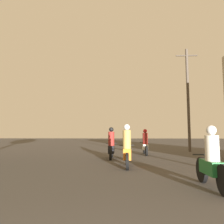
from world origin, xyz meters
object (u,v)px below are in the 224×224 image
Objects in this scene: motorcycle_green at (212,163)px; motorcycle_white at (145,144)px; utility_pole_far at (188,97)px; motorcycle_black at (111,146)px; motorcycle_orange at (127,150)px.

motorcycle_white reaches higher than motorcycle_green.
utility_pole_far is (3.47, 2.49, 3.38)m from motorcycle_white.
motorcycle_white is 0.27× the size of utility_pole_far.
motorcycle_black is at bearing 123.90° from motorcycle_green.
utility_pole_far is at bearing 46.68° from motorcycle_black.
motorcycle_black is 0.93× the size of motorcycle_white.
utility_pole_far reaches higher than motorcycle_white.
motorcycle_black reaches higher than motorcycle_white.
motorcycle_white is (1.22, 5.17, -0.02)m from motorcycle_orange.
motorcycle_black is 3.06m from motorcycle_white.
motorcycle_orange is 1.01× the size of motorcycle_black.
motorcycle_green is at bearing -56.53° from motorcycle_orange.
motorcycle_green is at bearing -104.00° from utility_pole_far.
motorcycle_white is (1.99, 2.33, -0.01)m from motorcycle_black.
motorcycle_green is at bearing -60.55° from motorcycle_black.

